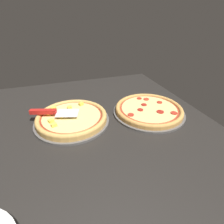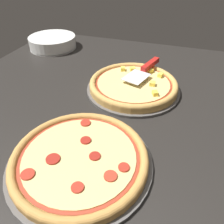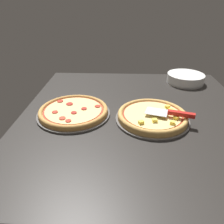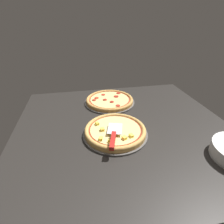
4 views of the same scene
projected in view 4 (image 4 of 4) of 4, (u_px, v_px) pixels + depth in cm
name	position (u px, v px, depth cm)	size (l,w,h in cm)	color
ground_plane	(124.00, 129.00, 105.22)	(126.99, 119.72, 3.60)	black
pizza_pan_front	(115.00, 133.00, 97.14)	(35.86, 35.86, 1.00)	#565451
pizza_front	(115.00, 130.00, 96.05)	(33.71, 33.71, 3.89)	tan
pizza_pan_back	(110.00, 102.00, 131.56)	(37.21, 37.21, 1.00)	#565451
pizza_back	(110.00, 100.00, 130.68)	(34.98, 34.98, 2.66)	#C68E47
serving_spatula	(113.00, 137.00, 85.77)	(11.27, 22.98, 2.00)	silver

